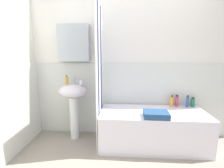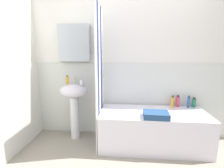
{
  "view_description": "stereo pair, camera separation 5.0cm",
  "coord_description": "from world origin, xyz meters",
  "px_view_note": "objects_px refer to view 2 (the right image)",
  "views": [
    {
      "loc": [
        -0.1,
        -1.42,
        1.38
      ],
      "look_at": [
        -0.26,
        0.85,
        0.93
      ],
      "focal_mm": 26.69,
      "sensor_mm": 36.0,
      "label": 1
    },
    {
      "loc": [
        -0.05,
        -1.42,
        1.38
      ],
      "look_at": [
        -0.26,
        0.85,
        0.93
      ],
      "focal_mm": 26.69,
      "sensor_mm": 36.0,
      "label": 2
    }
  ],
  "objects_px": {
    "soap_dispenser": "(67,80)",
    "body_wash_bottle": "(188,102)",
    "bathtub": "(152,129)",
    "toothbrush_cup": "(82,82)",
    "conditioner_bottle": "(172,102)",
    "shampoo_bottle": "(194,103)",
    "lotion_bottle": "(178,101)",
    "sink": "(74,99)",
    "towel_folded": "(156,115)"
  },
  "relations": [
    {
      "from": "soap_dispenser",
      "to": "shampoo_bottle",
      "type": "bearing_deg",
      "value": 3.17
    },
    {
      "from": "shampoo_bottle",
      "to": "body_wash_bottle",
      "type": "height_order",
      "value": "body_wash_bottle"
    },
    {
      "from": "sink",
      "to": "soap_dispenser",
      "type": "height_order",
      "value": "soap_dispenser"
    },
    {
      "from": "towel_folded",
      "to": "shampoo_bottle",
      "type": "bearing_deg",
      "value": 36.25
    },
    {
      "from": "shampoo_bottle",
      "to": "towel_folded",
      "type": "height_order",
      "value": "shampoo_bottle"
    },
    {
      "from": "soap_dispenser",
      "to": "body_wash_bottle",
      "type": "xyz_separation_m",
      "value": [
        1.87,
        0.08,
        -0.33
      ]
    },
    {
      "from": "lotion_bottle",
      "to": "shampoo_bottle",
      "type": "bearing_deg",
      "value": 0.26
    },
    {
      "from": "lotion_bottle",
      "to": "towel_folded",
      "type": "relative_size",
      "value": 0.57
    },
    {
      "from": "sink",
      "to": "lotion_bottle",
      "type": "xyz_separation_m",
      "value": [
        1.62,
        0.14,
        -0.03
      ]
    },
    {
      "from": "soap_dispenser",
      "to": "bathtub",
      "type": "distance_m",
      "value": 1.48
    },
    {
      "from": "toothbrush_cup",
      "to": "body_wash_bottle",
      "type": "relative_size",
      "value": 0.44
    },
    {
      "from": "toothbrush_cup",
      "to": "body_wash_bottle",
      "type": "xyz_separation_m",
      "value": [
        1.64,
        0.11,
        -0.31
      ]
    },
    {
      "from": "bathtub",
      "to": "soap_dispenser",
      "type": "bearing_deg",
      "value": 172.74
    },
    {
      "from": "conditioner_bottle",
      "to": "body_wash_bottle",
      "type": "bearing_deg",
      "value": 0.24
    },
    {
      "from": "conditioner_bottle",
      "to": "soap_dispenser",
      "type": "bearing_deg",
      "value": -177.25
    },
    {
      "from": "body_wash_bottle",
      "to": "lotion_bottle",
      "type": "xyz_separation_m",
      "value": [
        -0.15,
        0.03,
        -0.0
      ]
    },
    {
      "from": "body_wash_bottle",
      "to": "conditioner_bottle",
      "type": "distance_m",
      "value": 0.24
    },
    {
      "from": "body_wash_bottle",
      "to": "conditioner_bottle",
      "type": "height_order",
      "value": "same"
    },
    {
      "from": "bathtub",
      "to": "toothbrush_cup",
      "type": "bearing_deg",
      "value": 172.87
    },
    {
      "from": "conditioner_bottle",
      "to": "shampoo_bottle",
      "type": "bearing_deg",
      "value": 5.22
    },
    {
      "from": "body_wash_bottle",
      "to": "toothbrush_cup",
      "type": "bearing_deg",
      "value": -176.1
    },
    {
      "from": "sink",
      "to": "toothbrush_cup",
      "type": "distance_m",
      "value": 0.31
    },
    {
      "from": "sink",
      "to": "shampoo_bottle",
      "type": "distance_m",
      "value": 1.87
    },
    {
      "from": "bathtub",
      "to": "shampoo_bottle",
      "type": "distance_m",
      "value": 0.79
    },
    {
      "from": "toothbrush_cup",
      "to": "bathtub",
      "type": "xyz_separation_m",
      "value": [
        1.07,
        -0.13,
        -0.66
      ]
    },
    {
      "from": "toothbrush_cup",
      "to": "shampoo_bottle",
      "type": "bearing_deg",
      "value": 4.66
    },
    {
      "from": "toothbrush_cup",
      "to": "towel_folded",
      "type": "distance_m",
      "value": 1.18
    },
    {
      "from": "sink",
      "to": "conditioner_bottle",
      "type": "bearing_deg",
      "value": 4.06
    },
    {
      "from": "sink",
      "to": "conditioner_bottle",
      "type": "xyz_separation_m",
      "value": [
        1.53,
        0.11,
        -0.03
      ]
    },
    {
      "from": "sink",
      "to": "bathtub",
      "type": "bearing_deg",
      "value": -6.45
    },
    {
      "from": "bathtub",
      "to": "conditioner_bottle",
      "type": "height_order",
      "value": "conditioner_bottle"
    },
    {
      "from": "body_wash_bottle",
      "to": "soap_dispenser",
      "type": "bearing_deg",
      "value": -177.58
    },
    {
      "from": "conditioner_bottle",
      "to": "towel_folded",
      "type": "height_order",
      "value": "conditioner_bottle"
    },
    {
      "from": "toothbrush_cup",
      "to": "bathtub",
      "type": "distance_m",
      "value": 1.27
    },
    {
      "from": "toothbrush_cup",
      "to": "body_wash_bottle",
      "type": "bearing_deg",
      "value": 3.9
    },
    {
      "from": "soap_dispenser",
      "to": "toothbrush_cup",
      "type": "relative_size",
      "value": 1.78
    },
    {
      "from": "sink",
      "to": "towel_folded",
      "type": "height_order",
      "value": "sink"
    },
    {
      "from": "soap_dispenser",
      "to": "shampoo_bottle",
      "type": "relative_size",
      "value": 0.95
    },
    {
      "from": "shampoo_bottle",
      "to": "lotion_bottle",
      "type": "relative_size",
      "value": 0.82
    },
    {
      "from": "towel_folded",
      "to": "toothbrush_cup",
      "type": "bearing_deg",
      "value": 162.42
    },
    {
      "from": "toothbrush_cup",
      "to": "conditioner_bottle",
      "type": "bearing_deg",
      "value": 4.53
    },
    {
      "from": "shampoo_bottle",
      "to": "lotion_bottle",
      "type": "xyz_separation_m",
      "value": [
        -0.25,
        -0.0,
        0.02
      ]
    },
    {
      "from": "sink",
      "to": "towel_folded",
      "type": "relative_size",
      "value": 2.71
    },
    {
      "from": "toothbrush_cup",
      "to": "soap_dispenser",
      "type": "bearing_deg",
      "value": 172.17
    },
    {
      "from": "bathtub",
      "to": "lotion_bottle",
      "type": "distance_m",
      "value": 0.61
    },
    {
      "from": "bathtub",
      "to": "body_wash_bottle",
      "type": "height_order",
      "value": "body_wash_bottle"
    },
    {
      "from": "soap_dispenser",
      "to": "toothbrush_cup",
      "type": "bearing_deg",
      "value": -7.83
    },
    {
      "from": "sink",
      "to": "body_wash_bottle",
      "type": "height_order",
      "value": "sink"
    },
    {
      "from": "sink",
      "to": "toothbrush_cup",
      "type": "bearing_deg",
      "value": -0.93
    },
    {
      "from": "conditioner_bottle",
      "to": "sink",
      "type": "bearing_deg",
      "value": -175.94
    }
  ]
}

